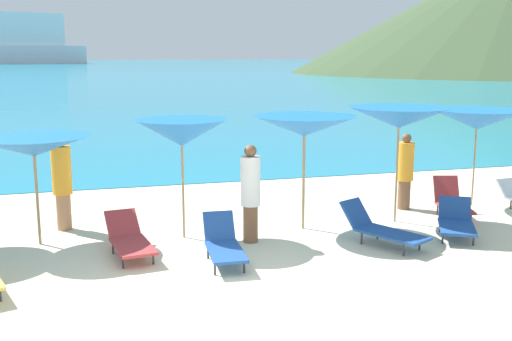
{
  "coord_description": "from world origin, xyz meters",
  "views": [
    {
      "loc": [
        -1.54,
        -7.63,
        3.41
      ],
      "look_at": [
        1.56,
        3.59,
        1.2
      ],
      "focal_mm": 42.74,
      "sensor_mm": 36.0,
      "label": 1
    }
  ],
  "objects_px": {
    "umbrella_6": "(477,120)",
    "lounge_chair_1": "(456,222)",
    "umbrella_2": "(34,147)",
    "umbrella_5": "(399,118)",
    "lounge_chair_8": "(452,201)",
    "lounge_chair_5": "(381,228)",
    "beachgoer_2": "(405,170)",
    "umbrella_3": "(182,133)",
    "umbrella_4": "(304,126)",
    "beachgoer_0": "(62,180)",
    "lounge_chair_3": "(129,239)",
    "lounge_chair_2": "(224,244)",
    "beachgoer_1": "(250,191)"
  },
  "relations": [
    {
      "from": "umbrella_6",
      "to": "lounge_chair_1",
      "type": "xyz_separation_m",
      "value": [
        -1.79,
        -2.08,
        -1.69
      ]
    },
    {
      "from": "umbrella_2",
      "to": "umbrella_5",
      "type": "relative_size",
      "value": 0.93
    },
    {
      "from": "lounge_chair_1",
      "to": "lounge_chair_8",
      "type": "relative_size",
      "value": 1.02
    },
    {
      "from": "lounge_chair_5",
      "to": "beachgoer_2",
      "type": "bearing_deg",
      "value": 25.92
    },
    {
      "from": "umbrella_3",
      "to": "umbrella_4",
      "type": "xyz_separation_m",
      "value": [
        2.39,
        -0.03,
        0.05
      ]
    },
    {
      "from": "umbrella_2",
      "to": "umbrella_5",
      "type": "xyz_separation_m",
      "value": [
        7.01,
        -0.34,
        0.36
      ]
    },
    {
      "from": "beachgoer_2",
      "to": "umbrella_3",
      "type": "bearing_deg",
      "value": 80.05
    },
    {
      "from": "umbrella_3",
      "to": "umbrella_6",
      "type": "height_order",
      "value": "umbrella_3"
    },
    {
      "from": "beachgoer_0",
      "to": "beachgoer_2",
      "type": "xyz_separation_m",
      "value": [
        7.32,
        -0.31,
        -0.1
      ]
    },
    {
      "from": "lounge_chair_8",
      "to": "beachgoer_2",
      "type": "xyz_separation_m",
      "value": [
        -0.61,
        0.93,
        0.55
      ]
    },
    {
      "from": "beachgoer_0",
      "to": "beachgoer_2",
      "type": "relative_size",
      "value": 1.1
    },
    {
      "from": "umbrella_3",
      "to": "lounge_chair_3",
      "type": "height_order",
      "value": "umbrella_3"
    },
    {
      "from": "umbrella_3",
      "to": "umbrella_2",
      "type": "bearing_deg",
      "value": 173.83
    },
    {
      "from": "lounge_chair_1",
      "to": "beachgoer_0",
      "type": "height_order",
      "value": "beachgoer_0"
    },
    {
      "from": "umbrella_5",
      "to": "lounge_chair_1",
      "type": "relative_size",
      "value": 1.66
    },
    {
      "from": "lounge_chair_5",
      "to": "beachgoer_0",
      "type": "height_order",
      "value": "beachgoer_0"
    },
    {
      "from": "umbrella_6",
      "to": "beachgoer_2",
      "type": "height_order",
      "value": "umbrella_6"
    },
    {
      "from": "umbrella_6",
      "to": "umbrella_3",
      "type": "bearing_deg",
      "value": -173.78
    },
    {
      "from": "umbrella_3",
      "to": "beachgoer_2",
      "type": "height_order",
      "value": "umbrella_3"
    },
    {
      "from": "lounge_chair_2",
      "to": "umbrella_4",
      "type": "bearing_deg",
      "value": 41.67
    },
    {
      "from": "umbrella_4",
      "to": "lounge_chair_2",
      "type": "bearing_deg",
      "value": -141.72
    },
    {
      "from": "umbrella_2",
      "to": "beachgoer_2",
      "type": "bearing_deg",
      "value": 4.26
    },
    {
      "from": "umbrella_3",
      "to": "beachgoer_1",
      "type": "relative_size",
      "value": 1.24
    },
    {
      "from": "umbrella_2",
      "to": "umbrella_3",
      "type": "relative_size",
      "value": 0.98
    },
    {
      "from": "lounge_chair_5",
      "to": "lounge_chair_8",
      "type": "xyz_separation_m",
      "value": [
        2.33,
        1.33,
        0.04
      ]
    },
    {
      "from": "umbrella_3",
      "to": "lounge_chair_2",
      "type": "bearing_deg",
      "value": -74.89
    },
    {
      "from": "umbrella_5",
      "to": "beachgoer_1",
      "type": "xyz_separation_m",
      "value": [
        -3.26,
        -0.55,
        -1.21
      ]
    },
    {
      "from": "umbrella_2",
      "to": "lounge_chair_3",
      "type": "distance_m",
      "value": 2.41
    },
    {
      "from": "umbrella_2",
      "to": "lounge_chair_2",
      "type": "height_order",
      "value": "umbrella_2"
    },
    {
      "from": "lounge_chair_1",
      "to": "lounge_chair_8",
      "type": "xyz_separation_m",
      "value": [
        0.72,
        1.26,
        0.06
      ]
    },
    {
      "from": "umbrella_5",
      "to": "lounge_chair_5",
      "type": "bearing_deg",
      "value": -126.63
    },
    {
      "from": "umbrella_5",
      "to": "beachgoer_0",
      "type": "bearing_deg",
      "value": 169.48
    },
    {
      "from": "lounge_chair_2",
      "to": "beachgoer_2",
      "type": "relative_size",
      "value": 0.88
    },
    {
      "from": "umbrella_2",
      "to": "beachgoer_1",
      "type": "bearing_deg",
      "value": -13.27
    },
    {
      "from": "umbrella_3",
      "to": "umbrella_5",
      "type": "xyz_separation_m",
      "value": [
        4.4,
        -0.06,
        0.17
      ]
    },
    {
      "from": "umbrella_5",
      "to": "lounge_chair_2",
      "type": "height_order",
      "value": "umbrella_5"
    },
    {
      "from": "umbrella_3",
      "to": "lounge_chair_8",
      "type": "height_order",
      "value": "umbrella_3"
    },
    {
      "from": "umbrella_3",
      "to": "lounge_chair_1",
      "type": "bearing_deg",
      "value": -14.94
    },
    {
      "from": "umbrella_4",
      "to": "lounge_chair_3",
      "type": "xyz_separation_m",
      "value": [
        -3.45,
        -0.77,
        -1.76
      ]
    },
    {
      "from": "beachgoer_2",
      "to": "umbrella_6",
      "type": "bearing_deg",
      "value": -113.45
    },
    {
      "from": "lounge_chair_5",
      "to": "beachgoer_1",
      "type": "height_order",
      "value": "beachgoer_1"
    },
    {
      "from": "lounge_chair_1",
      "to": "beachgoer_0",
      "type": "relative_size",
      "value": 0.76
    },
    {
      "from": "umbrella_2",
      "to": "umbrella_3",
      "type": "bearing_deg",
      "value": -6.17
    },
    {
      "from": "lounge_chair_3",
      "to": "umbrella_6",
      "type": "bearing_deg",
      "value": 2.45
    },
    {
      "from": "umbrella_2",
      "to": "lounge_chair_1",
      "type": "distance_m",
      "value": 7.93
    },
    {
      "from": "lounge_chair_2",
      "to": "umbrella_2",
      "type": "bearing_deg",
      "value": 151.94
    },
    {
      "from": "lounge_chair_5",
      "to": "beachgoer_1",
      "type": "xyz_separation_m",
      "value": [
        -2.25,
        0.8,
        0.65
      ]
    },
    {
      "from": "beachgoer_0",
      "to": "lounge_chair_8",
      "type": "bearing_deg",
      "value": -86.34
    },
    {
      "from": "umbrella_3",
      "to": "lounge_chair_2",
      "type": "xyz_separation_m",
      "value": [
        0.43,
        -1.57,
        -1.68
      ]
    },
    {
      "from": "lounge_chair_1",
      "to": "lounge_chair_2",
      "type": "height_order",
      "value": "lounge_chair_2"
    }
  ]
}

